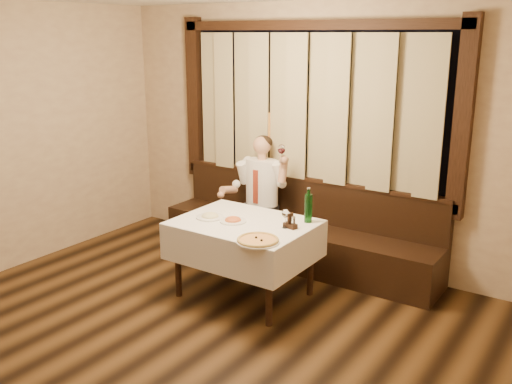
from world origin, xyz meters
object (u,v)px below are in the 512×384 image
Objects in this scene: green_bottle at (308,208)px; pasta_red at (233,218)px; cruet_caddy at (290,223)px; pasta_cream at (210,214)px; dining_table at (244,232)px; banquette at (298,235)px; pizza at (258,240)px; seated_man at (259,188)px.

pasta_red is at bearing -146.62° from green_bottle.
pasta_cream is at bearing -152.99° from cruet_caddy.
cruet_caddy reaches higher than dining_table.
banquette reaches higher than pasta_red.
pizza is at bearing -32.73° from pasta_red.
seated_man is at bearing 96.78° from pasta_cream.
green_bottle is (0.50, -0.70, 0.59)m from banquette.
banquette is at bearing 106.28° from pizza.
pasta_cream is 0.79× the size of green_bottle.
banquette is 8.49× the size of pizza.
pasta_cream is 0.81m from cruet_caddy.
cruet_caddy is at bearing 11.53° from dining_table.
pizza is 1.13× the size of green_bottle.
cruet_caddy is (-0.05, -0.23, -0.09)m from green_bottle.
green_bottle reaches higher than banquette.
pizza is 0.72m from green_bottle.
dining_table is 0.48m from cruet_caddy.
dining_table is 0.57m from pizza.
pasta_red is at bearing 147.27° from pizza.
seated_man is (-0.87, 1.31, 0.03)m from pizza.
dining_table is 3.79× the size of green_bottle.
pasta_cream reaches higher than dining_table.
pasta_cream is at bearing -164.76° from dining_table.
seated_man is at bearing 123.45° from pizza.
banquette reaches higher than pasta_cream.
green_bottle reaches higher than pizza.
banquette is 9.55× the size of green_bottle.
seated_man is (-0.46, 0.93, 0.16)m from dining_table.
cruet_caddy is at bearing 85.15° from pizza.
pizza is at bearing -80.96° from cruet_caddy.
pasta_cream is 0.94m from green_bottle.
pasta_cream is (-0.75, 0.29, 0.02)m from pizza.
pizza is 1.58m from seated_man.
seated_man is at bearing -169.05° from banquette.
seated_man is at bearing 151.02° from cruet_caddy.
pizza is 1.42× the size of pasta_cream.
cruet_caddy is at bearing 16.03° from pasta_red.
seated_man is at bearing 116.14° from dining_table.
pasta_cream is at bearing -153.56° from green_bottle.
cruet_caddy is 0.10× the size of seated_man.
pasta_cream is at bearing -83.22° from seated_man.
banquette is 12.73× the size of pasta_red.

